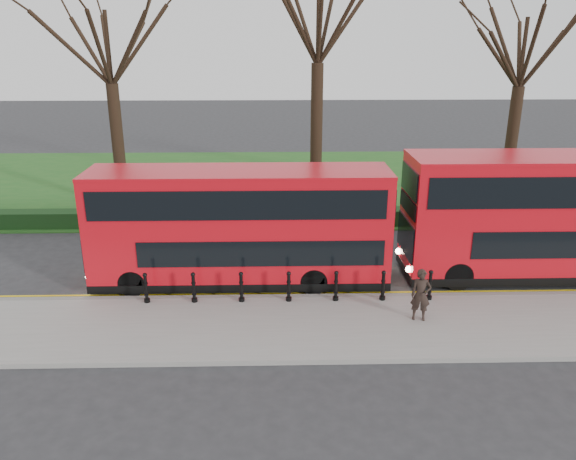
{
  "coord_description": "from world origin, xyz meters",
  "views": [
    {
      "loc": [
        -0.11,
        -18.25,
        8.58
      ],
      "look_at": [
        0.34,
        0.5,
        2.0
      ],
      "focal_mm": 35.0,
      "sensor_mm": 36.0,
      "label": 1
    }
  ],
  "objects_px": {
    "bus_rear": "(563,217)",
    "pedestrian": "(421,295)",
    "bollard_row": "(289,287)",
    "bus_lead": "(240,228)"
  },
  "relations": [
    {
      "from": "bus_rear",
      "to": "pedestrian",
      "type": "height_order",
      "value": "bus_rear"
    },
    {
      "from": "bus_lead",
      "to": "bus_rear",
      "type": "relative_size",
      "value": 0.92
    },
    {
      "from": "bus_lead",
      "to": "pedestrian",
      "type": "xyz_separation_m",
      "value": [
        5.71,
        -3.25,
        -1.12
      ]
    },
    {
      "from": "bus_rear",
      "to": "bus_lead",
      "type": "bearing_deg",
      "value": -178.37
    },
    {
      "from": "bus_rear",
      "to": "pedestrian",
      "type": "bearing_deg",
      "value": -149.12
    },
    {
      "from": "bus_lead",
      "to": "pedestrian",
      "type": "distance_m",
      "value": 6.67
    },
    {
      "from": "pedestrian",
      "to": "bollard_row",
      "type": "bearing_deg",
      "value": 171.06
    },
    {
      "from": "bollard_row",
      "to": "pedestrian",
      "type": "height_order",
      "value": "pedestrian"
    },
    {
      "from": "bollard_row",
      "to": "bus_rear",
      "type": "relative_size",
      "value": 0.84
    },
    {
      "from": "bollard_row",
      "to": "bus_lead",
      "type": "bearing_deg",
      "value": 132.18
    }
  ]
}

